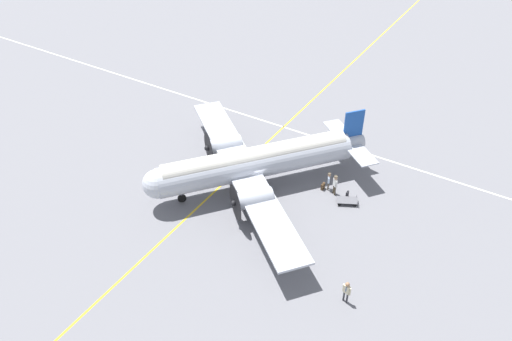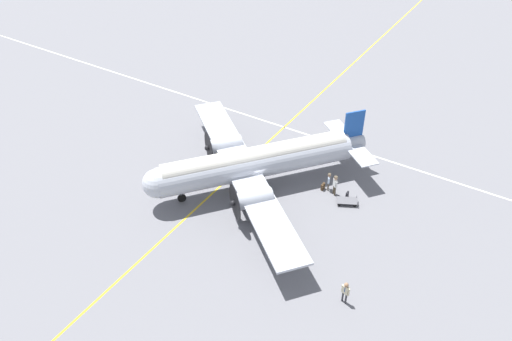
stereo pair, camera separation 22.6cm
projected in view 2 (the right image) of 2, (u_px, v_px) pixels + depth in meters
ground_plane at (256, 185)px, 42.23m from camera, size 300.00×300.00×0.00m
apron_line_eastwest at (231, 176)px, 43.29m from camera, size 120.00×0.16×0.01m
apron_line_northsouth at (307, 134)px, 48.57m from camera, size 0.16×120.00×0.01m
airliner_main at (252, 163)px, 40.65m from camera, size 18.61×19.22×5.55m
crew_foreground at (345, 291)px, 31.88m from camera, size 0.29×0.61×1.81m
passenger_boarding at (335, 183)px, 40.60m from camera, size 0.45×0.50×1.85m
ramp_agent at (329, 180)px, 41.18m from camera, size 0.53×0.35×1.64m
suitcase_near_door at (347, 195)px, 40.82m from camera, size 0.38×0.14×0.59m
suitcase_upright_spare at (323, 187)px, 41.65m from camera, size 0.46×0.19×0.60m
baggage_cart at (347, 201)px, 40.21m from camera, size 1.56×1.87×0.56m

